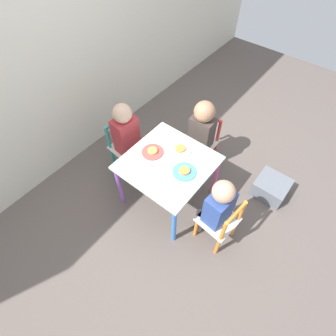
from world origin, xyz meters
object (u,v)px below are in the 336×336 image
at_px(child_right, 201,130).
at_px(plate_back, 153,152).
at_px(chair_red, 202,142).
at_px(chair_teal, 126,147).
at_px(chair_orange, 220,222).
at_px(child_front, 217,206).
at_px(child_back, 127,135).
at_px(plate_front, 184,171).
at_px(plate_right, 180,149).
at_px(storage_bin, 271,187).
at_px(kids_table, 168,168).

xyz_separation_m(child_right, plate_back, (-0.48, 0.13, 0.05)).
bearing_deg(chair_red, chair_teal, -138.76).
height_order(chair_orange, child_front, child_front).
distance_m(child_back, plate_front, 0.64).
height_order(plate_right, storage_bin, plate_right).
relative_size(kids_table, storage_bin, 2.31).
bearing_deg(kids_table, chair_teal, 84.81).
bearing_deg(chair_orange, plate_front, -92.31).
bearing_deg(plate_right, chair_teal, 101.04).
bearing_deg(chair_teal, child_right, -45.06).
xyz_separation_m(child_right, plate_front, (-0.48, -0.17, 0.05)).
relative_size(child_back, plate_right, 4.18).
bearing_deg(child_front, chair_red, -133.95).
bearing_deg(child_back, kids_table, -90.00).
xyz_separation_m(chair_teal, plate_right, (0.10, -0.54, 0.25)).
bearing_deg(child_back, storage_bin, -59.15).
xyz_separation_m(chair_red, chair_teal, (-0.49, 0.52, 0.00)).
distance_m(chair_orange, storage_bin, 0.70).
bearing_deg(kids_table, plate_back, 90.00).
distance_m(child_right, plate_front, 0.51).
height_order(chair_orange, plate_back, plate_back).
xyz_separation_m(plate_front, storage_bin, (0.60, -0.54, -0.42)).
relative_size(kids_table, child_back, 0.84).
xyz_separation_m(chair_orange, storage_bin, (0.66, -0.15, -0.17)).
xyz_separation_m(plate_front, plate_back, (0.00, 0.31, 0.00)).
bearing_deg(child_right, child_back, -138.73).
bearing_deg(plate_right, storage_bin, -56.86).
height_order(chair_red, chair_orange, same).
relative_size(kids_table, plate_back, 3.76).
relative_size(child_right, storage_bin, 2.67).
relative_size(chair_teal, child_front, 0.73).
xyz_separation_m(chair_teal, child_back, (-0.01, -0.06, 0.20)).
distance_m(chair_orange, plate_front, 0.46).
bearing_deg(plate_back, child_front, -94.41).
distance_m(child_front, plate_back, 0.64).
bearing_deg(child_back, plate_front, -88.74).
distance_m(chair_teal, child_front, 1.03).
distance_m(child_back, plate_back, 0.33).
bearing_deg(child_right, plate_front, -72.47).
distance_m(kids_table, chair_orange, 0.57).
height_order(chair_orange, storage_bin, chair_orange).
bearing_deg(chair_orange, storage_bin, 172.74).
distance_m(chair_orange, child_front, 0.18).
relative_size(plate_back, storage_bin, 0.62).
bearing_deg(child_right, child_front, -49.22).
bearing_deg(chair_red, child_right, -90.00).
height_order(child_front, storage_bin, child_front).
bearing_deg(chair_red, kids_table, -90.00).
bearing_deg(plate_right, kids_table, 180.00).
relative_size(chair_orange, child_right, 0.70).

